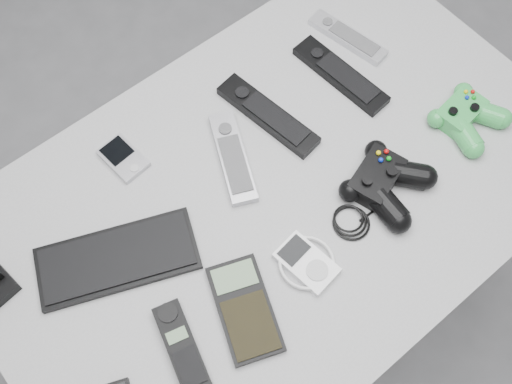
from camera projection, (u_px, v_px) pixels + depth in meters
floor at (285, 305)px, 1.91m from camera, size 3.50×3.50×0.00m
desk at (278, 203)px, 1.25m from camera, size 1.21×0.77×0.81m
pda_keyboard at (117, 258)px, 1.12m from camera, size 0.32×0.23×0.02m
pda at (123, 158)px, 1.21m from camera, size 0.07×0.10×0.02m
remote_silver_a at (233, 157)px, 1.21m from camera, size 0.13×0.21×0.02m
remote_black_a at (268, 115)px, 1.25m from camera, size 0.09×0.25×0.02m
remote_black_b at (341, 75)px, 1.30m from camera, size 0.08×0.24×0.02m
remote_silver_b at (348, 37)px, 1.34m from camera, size 0.08×0.20×0.02m
cordless_handset at (181, 346)px, 1.04m from camera, size 0.09×0.17×0.03m
calculator at (245, 309)px, 1.08m from camera, size 0.15×0.21×0.02m
mp3_player at (307, 263)px, 1.11m from camera, size 0.12×0.13×0.02m
controller_black at (384, 181)px, 1.17m from camera, size 0.31×0.25×0.05m
controller_green at (466, 115)px, 1.24m from camera, size 0.16×0.17×0.05m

